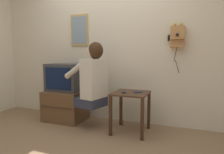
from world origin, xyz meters
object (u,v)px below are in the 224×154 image
(framed_picture, at_px, (80,30))
(cell_phone_spare, at_px, (138,92))
(cell_phone_held, at_px, (124,92))
(wall_phone_antique, at_px, (177,36))
(television, at_px, (65,77))
(person, at_px, (93,77))

(framed_picture, xyz_separation_m, cell_phone_spare, (1.16, -0.40, -0.96))
(framed_picture, distance_m, cell_phone_held, 1.45)
(wall_phone_antique, height_order, cell_phone_spare, wall_phone_antique)
(television, distance_m, wall_phone_antique, 1.91)
(person, distance_m, framed_picture, 1.04)
(wall_phone_antique, height_order, cell_phone_held, wall_phone_antique)
(television, distance_m, cell_phone_held, 1.14)
(person, xyz_separation_m, wall_phone_antique, (1.14, 0.45, 0.59))
(person, relative_size, television, 1.64)
(framed_picture, relative_size, cell_phone_spare, 4.01)
(television, xyz_separation_m, wall_phone_antique, (1.78, 0.25, 0.64))
(cell_phone_held, relative_size, cell_phone_spare, 1.02)
(cell_phone_held, bearing_deg, wall_phone_antique, 10.23)
(framed_picture, relative_size, cell_phone_held, 3.94)
(framed_picture, bearing_deg, cell_phone_spare, -19.12)
(wall_phone_antique, relative_size, framed_picture, 1.33)
(television, bearing_deg, cell_phone_spare, -4.68)
(person, height_order, framed_picture, framed_picture)
(cell_phone_spare, bearing_deg, person, -135.18)
(television, xyz_separation_m, framed_picture, (0.13, 0.30, 0.81))
(television, bearing_deg, cell_phone_held, -9.89)
(cell_phone_held, height_order, cell_phone_spare, same)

